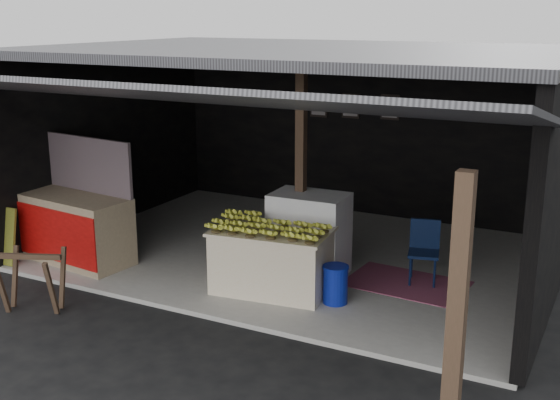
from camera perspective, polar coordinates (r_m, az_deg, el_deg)
The scene contains 13 objects.
ground at distance 8.37m, azimuth -6.00°, elevation -9.62°, with size 80.00×80.00×0.00m, color black.
concrete_slab at distance 10.38m, azimuth 1.60°, elevation -4.40°, with size 7.00×5.00×0.06m, color gray.
shophouse at distance 10.17m, azimuth 2.47°, elevation 7.21°, with size 7.40×7.29×3.02m.
banana_table at distance 8.84m, azimuth -0.65°, elevation -4.92°, with size 1.56×1.07×0.80m.
banana_pile at distance 8.69m, azimuth -0.66°, elevation -1.94°, with size 1.35×0.81×0.16m, color yellow, non-canonical shape.
white_crate at distance 9.39m, azimuth 2.38°, elevation -2.77°, with size 1.02×0.71×1.10m.
neighbor_stall at distance 10.29m, azimuth -16.30°, elevation -1.98°, with size 1.75×0.95×1.73m.
green_signboard at distance 10.56m, azimuth -21.76°, elevation -2.66°, with size 0.54×0.04×0.81m, color black.
sawhorse at distance 8.87m, azimuth -19.51°, elevation -5.80°, with size 0.84×0.84×0.73m.
water_barrel at distance 8.57m, azimuth 4.52°, elevation -6.94°, with size 0.30×0.30×0.44m, color navy.
plastic_chair at distance 9.32m, azimuth 11.64°, elevation -3.69°, with size 0.47×0.47×0.82m.
magenta_rug at distance 9.34m, azimuth 10.23°, elevation -6.68°, with size 1.50×1.00×0.01m, color maroon.
picture_frames at distance 12.15m, azimuth 5.93°, elevation 7.61°, with size 1.62×0.04×0.46m.
Camera 1 is at (4.25, -6.32, 3.47)m, focal length 45.00 mm.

